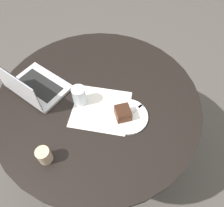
# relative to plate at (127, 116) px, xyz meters

# --- Properties ---
(ground_plane) EXTENTS (12.00, 12.00, 0.00)m
(ground_plane) POSITION_rel_plate_xyz_m (0.17, -0.12, -0.76)
(ground_plane) COLOR #4C4742
(dining_table) EXTENTS (1.18, 1.18, 0.76)m
(dining_table) POSITION_rel_plate_xyz_m (0.17, -0.12, -0.15)
(dining_table) COLOR black
(dining_table) RESTS_ON ground_plane
(paper_document) EXTENTS (0.36, 0.34, 0.00)m
(paper_document) POSITION_rel_plate_xyz_m (0.14, -0.05, -0.00)
(paper_document) COLOR white
(paper_document) RESTS_ON dining_table
(plate) EXTENTS (0.22, 0.22, 0.01)m
(plate) POSITION_rel_plate_xyz_m (0.00, 0.00, 0.00)
(plate) COLOR white
(plate) RESTS_ON dining_table
(cake_slice) EXTENTS (0.10, 0.10, 0.06)m
(cake_slice) POSITION_rel_plate_xyz_m (0.03, 0.00, 0.04)
(cake_slice) COLOR brown
(cake_slice) RESTS_ON plate
(fork) EXTENTS (0.14, 0.13, 0.00)m
(fork) POSITION_rel_plate_xyz_m (-0.03, -0.02, 0.01)
(fork) COLOR silver
(fork) RESTS_ON plate
(coffee_glass) EXTENTS (0.07, 0.07, 0.09)m
(coffee_glass) POSITION_rel_plate_xyz_m (0.40, 0.23, 0.04)
(coffee_glass) COLOR #C6AD89
(coffee_glass) RESTS_ON dining_table
(water_glass) EXTENTS (0.08, 0.08, 0.11)m
(water_glass) POSITION_rel_plate_xyz_m (0.26, -0.10, 0.05)
(water_glass) COLOR silver
(water_glass) RESTS_ON dining_table
(laptop) EXTENTS (0.40, 0.39, 0.22)m
(laptop) POSITION_rel_plate_xyz_m (0.53, -0.19, 0.03)
(laptop) COLOR silver
(laptop) RESTS_ON dining_table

